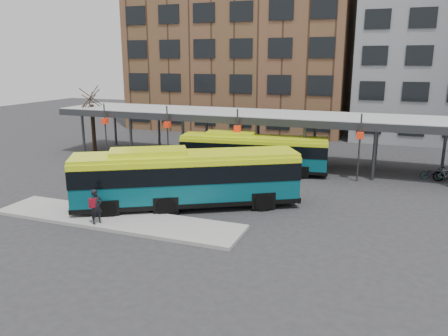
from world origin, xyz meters
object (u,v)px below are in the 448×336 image
(tree, at_px, (93,126))
(bus_front, at_px, (186,177))
(bus_rear, at_px, (253,152))
(pedestrian, at_px, (96,206))

(tree, bearing_deg, bus_front, -37.73)
(bus_front, distance_m, bus_rear, 9.40)
(bus_front, xyz_separation_m, bus_rear, (1.20, 9.32, -0.25))
(tree, height_order, pedestrian, tree)
(bus_front, bearing_deg, tree, 112.53)
(pedestrian, bearing_deg, tree, 65.72)
(pedestrian, bearing_deg, bus_front, -5.80)
(bus_front, bearing_deg, pedestrian, -154.33)
(bus_front, height_order, bus_rear, bus_front)
(pedestrian, bearing_deg, bus_rear, 11.68)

